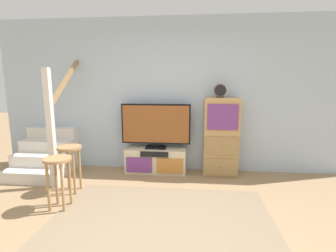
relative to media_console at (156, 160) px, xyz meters
The scene contains 9 objects.
back_wall 1.20m from the media_console, 41.71° to the left, with size 6.40×0.12×2.70m, color #A8BCD1.
area_rug 1.63m from the media_console, 79.33° to the right, with size 2.60×1.80×0.01m, color #847056.
media_console is the anchor object (origin of this frame).
television 0.64m from the media_console, 90.00° to the left, with size 1.21×0.22×0.78m.
side_cabinet 1.21m from the media_console, ahead, with size 0.58×0.38×1.33m.
desk_clock 1.64m from the media_console, ahead, with size 0.20×0.08×0.23m.
staircase 1.94m from the media_console, behind, with size 1.00×1.36×2.20m.
bar_stool_near 1.76m from the media_console, 126.02° to the right, with size 0.34×0.34×0.67m.
bar_stool_far 1.47m from the media_console, 140.86° to the right, with size 0.34×0.34×0.68m.
Camera 1 is at (0.35, -2.05, 1.60)m, focal length 26.83 mm.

